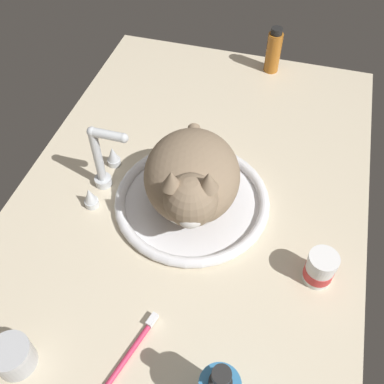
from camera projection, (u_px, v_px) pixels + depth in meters
The scene contains 8 objects.
countertop at pixel (189, 203), 102.65cm from camera, with size 122.95×79.82×3.00cm, color beige.
sink_basin at pixel (192, 200), 99.85cm from camera, with size 35.14×35.14×2.41cm.
faucet at pixel (102, 164), 99.01cm from camera, with size 16.58×10.15×17.69cm.
cat at pixel (192, 180), 91.62cm from camera, with size 36.28×25.88×18.74cm.
amber_bottle at pixel (274, 51), 128.63cm from camera, with size 4.34×4.34×13.73cm.
metal_jar at pixel (13, 356), 75.56cm from camera, with size 7.15×7.15×5.72cm.
pill_bottle at pixel (320, 269), 85.64cm from camera, with size 5.90×5.90×7.77cm.
toothbrush at pixel (127, 357), 77.70cm from camera, with size 18.91×6.32×1.70cm.
Camera 1 is at (-61.10, -17.97, 82.04)cm, focal length 41.20 mm.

